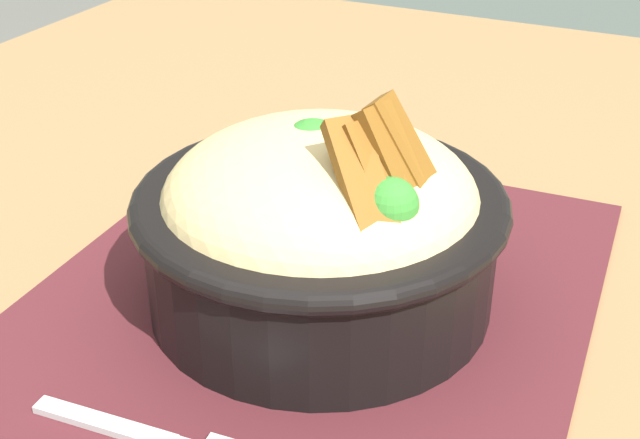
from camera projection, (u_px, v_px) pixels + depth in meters
placemat at (277, 345)px, 0.44m from camera, size 0.45×0.31×0.00m
bowl at (321, 222)px, 0.45m from camera, size 0.23×0.23×0.12m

